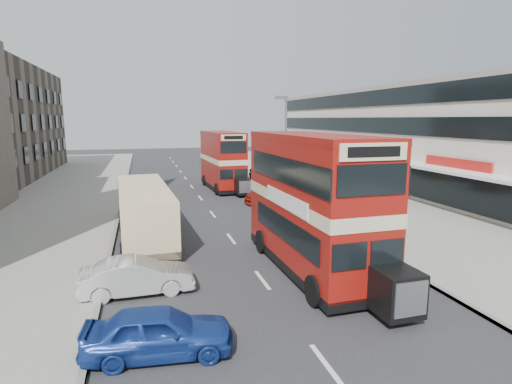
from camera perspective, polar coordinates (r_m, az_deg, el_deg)
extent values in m
plane|color=#28282B|center=(15.14, 3.08, -14.82)|extent=(160.00, 160.00, 0.00)
cube|color=#28282B|center=(33.91, -7.68, -0.84)|extent=(12.00, 90.00, 0.01)
cube|color=gray|center=(37.40, 10.84, 0.20)|extent=(12.00, 90.00, 0.15)
cube|color=gray|center=(34.45, -27.87, -1.64)|extent=(12.00, 90.00, 0.15)
cube|color=gray|center=(33.65, -18.03, -1.21)|extent=(0.20, 90.00, 0.16)
cube|color=gray|center=(35.21, 2.19, -0.23)|extent=(0.20, 90.00, 0.16)
cube|color=beige|center=(42.72, 19.59, 6.99)|extent=(8.00, 46.00, 9.00)
cube|color=black|center=(40.78, 14.67, 3.03)|extent=(0.10, 44.00, 2.40)
cube|color=gray|center=(42.76, 19.96, 13.15)|extent=(8.20, 46.20, 0.40)
cube|color=white|center=(40.22, 13.70, 4.98)|extent=(1.80, 44.00, 0.20)
cylinder|color=slate|center=(32.99, 4.13, 5.93)|extent=(0.16, 0.16, 8.00)
cube|color=slate|center=(32.81, 3.54, 12.90)|extent=(1.00, 0.20, 0.25)
cube|color=black|center=(18.05, 7.54, -9.38)|extent=(2.97, 8.84, 0.38)
cube|color=maroon|center=(17.66, 7.64, -5.35)|extent=(2.95, 8.84, 2.41)
cube|color=beige|center=(17.35, 7.74, -0.98)|extent=(2.99, 8.88, 0.49)
cube|color=maroon|center=(17.14, 7.85, 3.34)|extent=(2.95, 8.84, 2.30)
cube|color=maroon|center=(17.05, 7.95, 7.48)|extent=(2.97, 8.86, 0.27)
cube|color=black|center=(14.09, 18.91, -12.96)|extent=(1.35, 1.35, 1.43)
cube|color=black|center=(38.19, -4.63, 0.97)|extent=(2.88, 8.06, 0.35)
cube|color=maroon|center=(38.02, -4.65, 2.74)|extent=(2.86, 8.06, 2.19)
cube|color=beige|center=(37.88, -4.68, 4.61)|extent=(2.90, 8.10, 0.45)
cube|color=maroon|center=(37.79, -4.70, 6.41)|extent=(2.86, 8.06, 2.09)
cube|color=maroon|center=(37.74, -4.73, 8.11)|extent=(2.88, 8.08, 0.25)
cube|color=black|center=(33.90, -1.81, 0.77)|extent=(1.25, 1.25, 1.29)
cube|color=black|center=(23.35, -15.08, -5.10)|extent=(3.03, 10.02, 0.40)
cube|color=beige|center=(23.09, -15.20, -2.37)|extent=(3.02, 10.02, 2.57)
imported|color=navy|center=(12.08, -13.30, -18.27)|extent=(4.17, 2.01, 1.37)
imported|color=beige|center=(16.06, -16.09, -11.12)|extent=(4.10, 1.51, 1.34)
imported|color=#A11E10|center=(31.42, 3.01, -0.26)|extent=(5.32, 2.63, 1.49)
imported|color=#C38613|center=(38.08, -0.41, 1.29)|extent=(4.05, 1.97, 1.11)
imported|color=#526EA4|center=(48.04, -4.21, 3.24)|extent=(4.09, 1.98, 1.35)
imported|color=gray|center=(29.89, 9.47, -0.40)|extent=(0.76, 0.68, 1.71)
imported|color=gray|center=(37.12, -0.67, 0.87)|extent=(0.59, 1.66, 0.87)
imported|color=black|center=(37.01, -0.67, 1.98)|extent=(0.59, 0.39, 1.62)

